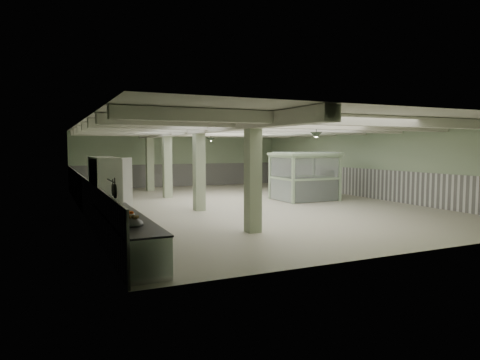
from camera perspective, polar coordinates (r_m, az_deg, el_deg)
name	(u,v)px	position (r m, az deg, el deg)	size (l,w,h in m)	color
floor	(244,204)	(19.74, 0.47, -3.24)	(20.00, 20.00, 0.00)	beige
ceiling	(244,126)	(19.59, 0.48, 7.26)	(14.00, 20.00, 0.02)	silver
wall_back	(180,160)	(28.94, -7.98, 2.72)	(14.00, 0.02, 3.60)	#9EB792
wall_front	(416,181)	(11.37, 22.43, -0.07)	(14.00, 0.02, 3.60)	#9EB792
wall_left	(81,168)	(17.78, -20.41, 1.47)	(0.02, 20.00, 3.60)	#9EB792
wall_right	(364,163)	(23.43, 16.18, 2.21)	(0.02, 20.00, 3.60)	#9EB792
wainscot_left	(83,195)	(17.86, -20.24, -1.89)	(0.05, 19.90, 1.50)	silver
wainscot_right	(363,183)	(23.47, 16.08, -0.35)	(0.05, 19.90, 1.50)	silver
wainscot_back	(180,175)	(28.97, -7.94, 0.65)	(13.90, 0.05, 1.50)	silver
girder	(191,130)	(18.66, -6.53, 6.70)	(0.45, 19.90, 0.40)	silver
beam_a	(351,120)	(13.19, 14.60, 7.73)	(13.90, 0.35, 0.32)	silver
beam_b	(304,124)	(15.21, 8.58, 7.36)	(13.90, 0.35, 0.32)	silver
beam_c	(270,127)	(17.35, 4.02, 7.02)	(13.90, 0.35, 0.32)	silver
beam_d	(244,130)	(19.58, 0.48, 6.73)	(13.90, 0.35, 0.32)	silver
beam_e	(223,131)	(21.87, -2.32, 6.48)	(13.90, 0.35, 0.32)	silver
beam_f	(206,133)	(24.20, -4.59, 6.27)	(13.90, 0.35, 0.32)	silver
beam_g	(192,134)	(26.56, -6.45, 6.09)	(13.90, 0.35, 0.32)	silver
column_a	(253,174)	(13.10, 1.74, 0.80)	(0.42, 0.42, 3.60)	#A5B390
column_b	(199,167)	(17.71, -5.48, 1.72)	(0.42, 0.42, 3.60)	#A5B390
column_c	(167,163)	(22.49, -9.68, 2.24)	(0.42, 0.42, 3.60)	#A5B390
column_d	(150,161)	(26.37, -11.93, 2.51)	(0.42, 0.42, 3.60)	#A5B390
hook_rail	(111,181)	(10.23, -16.82, -0.11)	(0.02, 0.02, 1.20)	black
pendant_front	(316,135)	(15.48, 10.12, 5.92)	(0.44, 0.44, 0.22)	#2E3B2C
pendant_mid	(249,138)	(20.24, 1.16, 5.61)	(0.44, 0.44, 0.22)	#2E3B2C
pendant_back	(211,140)	(24.83, -3.89, 5.37)	(0.44, 0.44, 0.22)	#2E3B2C
prep_counter	(125,234)	(11.07, -15.07, -7.01)	(0.95, 5.46, 0.91)	#BCBCC1
pitcher_near	(122,212)	(10.72, -15.46, -4.20)	(0.20, 0.23, 0.29)	#BCBCC1
pitcher_far	(108,200)	(13.36, -17.23, -2.53)	(0.21, 0.24, 0.31)	#BCBCC1
veg_colander	(132,221)	(9.67, -14.24, -5.30)	(0.50, 0.50, 0.23)	#38383C
orange_bowl	(130,216)	(10.86, -14.49, -4.63)	(0.24, 0.24, 0.09)	#B2B2B7
skillet_near	(115,191)	(10.05, -16.34, -1.44)	(0.32, 0.32, 0.04)	black
skillet_far	(113,190)	(10.34, -16.58, -1.28)	(0.27, 0.27, 0.04)	black
walkin_cooler	(105,192)	(13.89, -17.56, -1.58)	(1.26, 2.67, 2.45)	white
guard_booth	(304,167)	(21.47, 8.59, 1.68)	(2.92, 2.48, 2.39)	#A7C29B
filing_cabinet	(327,183)	(23.01, 11.56, -0.46)	(0.46, 0.66, 1.42)	#5F6050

